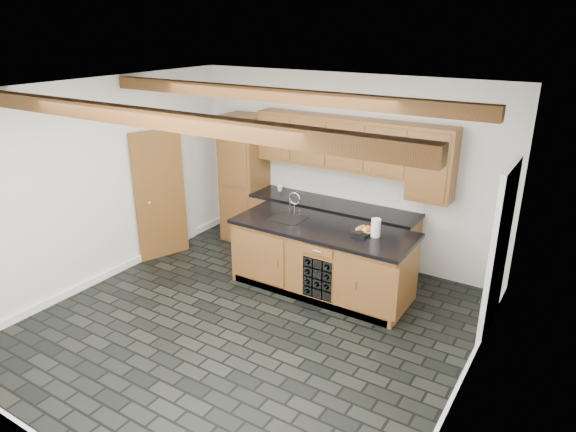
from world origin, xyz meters
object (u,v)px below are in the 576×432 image
(island, at_px, (322,259))
(fruit_bowl, at_px, (365,231))
(kitchen_scale, at_px, (359,234))
(paper_towel, at_px, (376,228))

(island, distance_m, fruit_bowl, 0.75)
(kitchen_scale, distance_m, fruit_bowl, 0.15)
(island, height_order, fruit_bowl, fruit_bowl)
(island, xyz_separation_m, kitchen_scale, (0.54, -0.04, 0.49))
(fruit_bowl, height_order, paper_towel, paper_towel)
(kitchen_scale, relative_size, fruit_bowl, 0.86)
(island, xyz_separation_m, fruit_bowl, (0.56, 0.11, 0.49))
(fruit_bowl, bearing_deg, kitchen_scale, -97.88)
(kitchen_scale, bearing_deg, fruit_bowl, 85.60)
(island, bearing_deg, paper_towel, 6.05)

